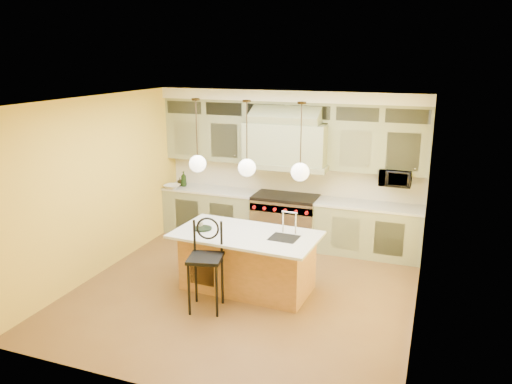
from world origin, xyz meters
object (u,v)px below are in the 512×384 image
at_px(range, 285,219).
at_px(counter_stool, 206,259).
at_px(kitchen_island, 248,260).
at_px(microwave, 395,177).

relative_size(range, counter_stool, 0.91).
xyz_separation_m(range, counter_stool, (-0.31, -2.81, 0.27)).
distance_m(kitchen_island, microwave, 3.05).
height_order(range, microwave, microwave).
relative_size(range, microwave, 2.21).
height_order(range, kitchen_island, kitchen_island).
bearing_deg(counter_stool, range, 71.08).
height_order(counter_stool, microwave, microwave).
distance_m(range, counter_stool, 2.84).
relative_size(counter_stool, microwave, 2.42).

